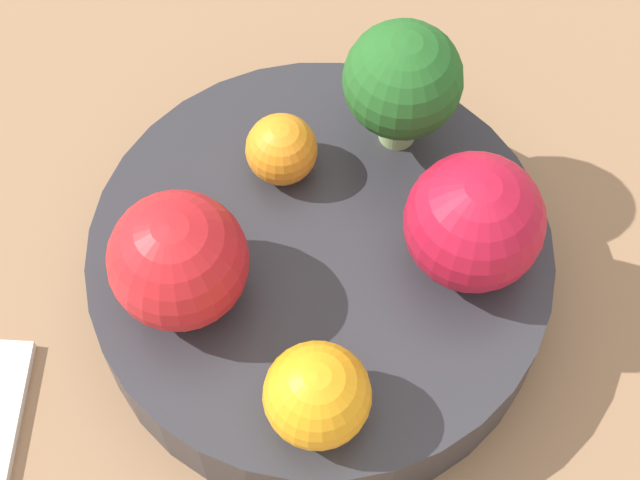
{
  "coord_description": "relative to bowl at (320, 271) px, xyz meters",
  "views": [
    {
      "loc": [
        -0.02,
        -0.23,
        0.51
      ],
      "look_at": [
        0.0,
        0.0,
        0.07
      ],
      "focal_mm": 60.0,
      "sensor_mm": 36.0,
      "label": 1
    }
  ],
  "objects": [
    {
      "name": "broccoli",
      "position": [
        0.04,
        0.06,
        0.07
      ],
      "size": [
        0.06,
        0.06,
        0.07
      ],
      "color": "#99C17A",
      "rests_on": "bowl"
    },
    {
      "name": "table_surface",
      "position": [
        0.0,
        0.0,
        -0.03
      ],
      "size": [
        1.2,
        1.2,
        0.02
      ],
      "color": "#936D4C",
      "rests_on": "ground_plane"
    },
    {
      "name": "ground_plane",
      "position": [
        0.0,
        0.0,
        -0.04
      ],
      "size": [
        6.0,
        6.0,
        0.0
      ],
      "primitive_type": "plane",
      "color": "gray"
    },
    {
      "name": "orange_back",
      "position": [
        -0.01,
        0.05,
        0.04
      ],
      "size": [
        0.03,
        0.03,
        0.03
      ],
      "color": "orange",
      "rests_on": "bowl"
    },
    {
      "name": "apple_green",
      "position": [
        0.07,
        -0.01,
        0.05
      ],
      "size": [
        0.06,
        0.06,
        0.06
      ],
      "color": "#B7142D",
      "rests_on": "bowl"
    },
    {
      "name": "bowl",
      "position": [
        0.0,
        0.0,
        0.0
      ],
      "size": [
        0.22,
        0.22,
        0.04
      ],
      "color": "#2D2D33",
      "rests_on": "table_surface"
    },
    {
      "name": "orange_front",
      "position": [
        -0.01,
        -0.08,
        0.05
      ],
      "size": [
        0.05,
        0.05,
        0.05
      ],
      "color": "orange",
      "rests_on": "bowl"
    },
    {
      "name": "apple_red",
      "position": [
        -0.06,
        -0.02,
        0.05
      ],
      "size": [
        0.06,
        0.06,
        0.06
      ],
      "color": "red",
      "rests_on": "bowl"
    }
  ]
}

